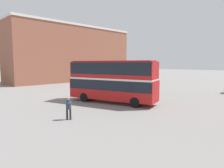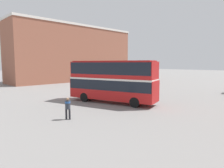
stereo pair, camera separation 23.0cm
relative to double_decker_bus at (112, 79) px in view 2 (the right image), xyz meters
name	(u,v)px [view 2 (the right image)]	position (x,y,z in m)	size (l,w,h in m)	color
ground_plane	(120,102)	(0.45, 0.95, -2.77)	(240.00, 240.00, 0.00)	gray
building_row_left	(74,54)	(-28.27, 13.72, 4.23)	(8.78, 32.80, 13.97)	#935642
double_decker_bus	(112,79)	(0.00, 0.00, 0.00)	(10.60, 5.36, 4.82)	red
pedestrian_foreground	(68,106)	(2.48, -7.38, -1.68)	(0.62, 0.62, 1.79)	#232328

